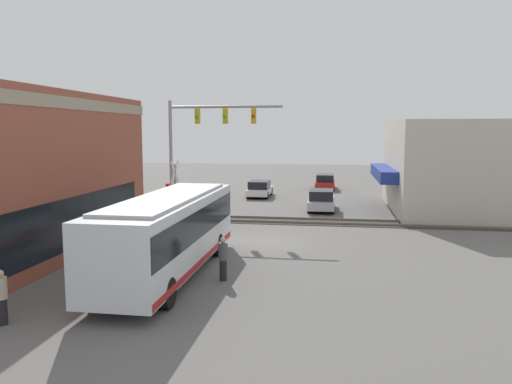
# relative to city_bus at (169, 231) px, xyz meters

# --- Properties ---
(ground_plane) EXTENTS (120.00, 120.00, 0.00)m
(ground_plane) POSITION_rel_city_bus_xyz_m (6.32, -2.80, -1.72)
(ground_plane) COLOR #605E5B
(shop_building) EXTENTS (12.83, 8.21, 6.27)m
(shop_building) POSITION_rel_city_bus_xyz_m (18.47, -13.77, 1.41)
(shop_building) COLOR beige
(shop_building) RESTS_ON ground
(city_bus) EXTENTS (10.81, 2.59, 3.12)m
(city_bus) POSITION_rel_city_bus_xyz_m (0.00, 0.00, 0.00)
(city_bus) COLOR silver
(city_bus) RESTS_ON ground
(traffic_signal_gantry) EXTENTS (0.42, 6.93, 7.41)m
(traffic_signal_gantry) POSITION_rel_city_bus_xyz_m (11.12, 1.62, 3.73)
(traffic_signal_gantry) COLOR gray
(traffic_signal_gantry) RESTS_ON ground
(crossing_signal) EXTENTS (1.41, 1.18, 3.81)m
(crossing_signal) POSITION_rel_city_bus_xyz_m (10.71, 3.26, 0.58)
(crossing_signal) COLOR gray
(crossing_signal) RESTS_ON ground
(rail_track_near) EXTENTS (2.60, 60.00, 0.15)m
(rail_track_near) POSITION_rel_city_bus_xyz_m (12.32, -2.80, -1.69)
(rail_track_near) COLOR #332D28
(rail_track_near) RESTS_ON ground
(parked_car_silver) EXTENTS (4.35, 1.82, 1.48)m
(parked_car_silver) POSITION_rel_city_bus_xyz_m (16.92, -5.40, -1.03)
(parked_car_silver) COLOR #B7B7BC
(parked_car_silver) RESTS_ON ground
(parked_car_white) EXTENTS (4.30, 1.82, 1.39)m
(parked_car_white) POSITION_rel_city_bus_xyz_m (23.50, -0.00, -1.07)
(parked_car_white) COLOR silver
(parked_car_white) RESTS_ON ground
(parked_car_red) EXTENTS (4.71, 1.82, 1.47)m
(parked_car_red) POSITION_rel_city_bus_xyz_m (30.03, -5.40, -1.03)
(parked_car_red) COLOR #B21E19
(parked_car_red) RESTS_ON ground
(pedestrian_near_bus) EXTENTS (0.34, 0.34, 1.65)m
(pedestrian_near_bus) POSITION_rel_city_bus_xyz_m (-0.39, -2.21, -0.88)
(pedestrian_near_bus) COLOR black
(pedestrian_near_bus) RESTS_ON ground
(pedestrian_by_lamp) EXTENTS (0.34, 0.34, 1.62)m
(pedestrian_by_lamp) POSITION_rel_city_bus_xyz_m (-5.61, 3.14, -0.90)
(pedestrian_by_lamp) COLOR black
(pedestrian_by_lamp) RESTS_ON ground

